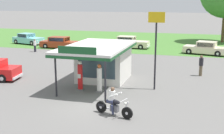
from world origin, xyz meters
TOP-DOWN VIEW (x-y plane):
  - ground_plane at (0.00, 0.00)m, footprint 300.00×300.00m
  - grass_verge_strip at (0.00, 30.00)m, footprint 120.00×24.00m
  - service_station_kiosk at (-1.10, 5.59)m, footprint 4.19×7.44m
  - gas_pump_nearside at (-1.79, 2.76)m, footprint 0.44×0.44m
  - gas_pump_offside at (-0.40, 2.76)m, footprint 0.44×0.44m
  - motorcycle_with_rider at (1.66, -1.06)m, footprint 2.22×0.93m
  - parked_car_back_row_centre_left at (-2.90, 22.19)m, footprint 5.28×2.15m
  - parked_car_back_row_right at (6.62, 19.92)m, footprint 5.11×2.81m
  - parked_car_back_row_left at (-11.33, 19.51)m, footprint 5.62×2.07m
  - parked_car_back_row_far_left at (-17.58, 21.75)m, footprint 5.09×2.99m
  - bystander_admiring_sedan at (-13.08, 16.00)m, footprint 0.34×0.34m
  - bystander_chatting_near_pumps at (-1.83, 16.27)m, footprint 0.34×0.34m
  - bystander_leaning_by_kiosk at (6.14, 9.26)m, footprint 0.34×0.34m
  - roadside_pole_sign at (3.07, 4.37)m, footprint 1.10×0.12m

SIDE VIEW (x-z plane):
  - ground_plane at x=0.00m, z-range 0.00..0.00m
  - grass_verge_strip at x=0.00m, z-range 0.00..0.01m
  - motorcycle_with_rider at x=1.66m, z-range -0.14..1.44m
  - parked_car_back_row_left at x=-11.33m, z-range -0.06..1.42m
  - parked_car_back_row_right at x=6.62m, z-range -0.07..1.43m
  - parked_car_back_row_far_left at x=-17.58m, z-range -0.06..1.44m
  - parked_car_back_row_centre_left at x=-2.90m, z-range -0.06..1.46m
  - bystander_admiring_sedan at x=-13.08m, z-range 0.04..1.59m
  - bystander_chatting_near_pumps at x=-1.83m, z-range 0.04..1.68m
  - gas_pump_offside at x=-0.40m, z-range -0.08..1.83m
  - bystander_leaning_by_kiosk at x=6.14m, z-range 0.05..1.76m
  - gas_pump_nearside at x=-1.79m, z-range -0.08..1.98m
  - service_station_kiosk at x=-1.10m, z-range 0.01..3.37m
  - roadside_pole_sign at x=3.07m, z-range 0.93..6.23m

